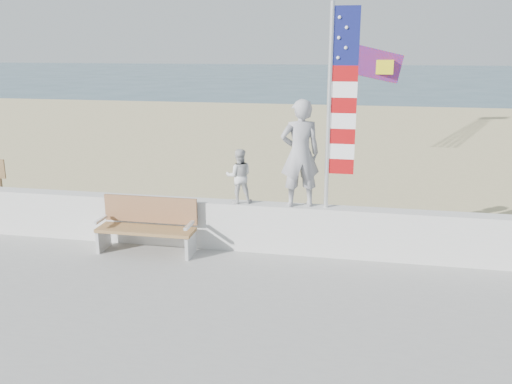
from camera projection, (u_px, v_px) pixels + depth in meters
The scene contains 9 objects.
ground at pixel (221, 306), 8.34m from camera, with size 220.00×220.00×0.00m, color #2D4C5B.
sand at pixel (294, 173), 16.85m from camera, with size 90.00×40.00×0.08m, color tan.
seawall at pixel (248, 226), 10.07m from camera, with size 30.00×0.35×0.90m, color silver.
adult at pixel (300, 154), 9.52m from camera, with size 0.70×0.46×1.91m, color gray.
child at pixel (239, 176), 9.85m from camera, with size 0.49×0.38×1.00m, color silver.
bench at pixel (148, 225), 9.96m from camera, with size 1.80×0.57×1.00m.
flag at pixel (337, 99), 9.16m from camera, with size 0.50×0.08×3.50m.
parafoil_kite at pixel (377, 65), 10.30m from camera, with size 1.06×0.66×0.72m.
sign at pixel (1, 186), 11.68m from camera, with size 0.32×0.07×1.46m.
Camera 1 is at (1.99, -7.34, 3.88)m, focal length 38.00 mm.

